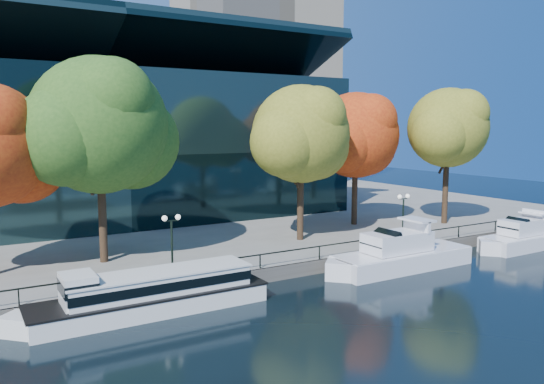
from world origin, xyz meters
TOP-DOWN VIEW (x-y plane):
  - ground at (0.00, 0.00)m, footprint 160.00×160.00m
  - promenade at (0.00, 36.38)m, footprint 90.00×67.08m
  - railing at (0.00, 3.25)m, footprint 88.20×0.08m
  - convention_building at (-4.00, 31.79)m, footprint 50.00×24.57m
  - tour_boat at (-8.57, 1.38)m, footprint 14.88×3.32m
  - cruiser_near at (10.45, 0.85)m, footprint 12.80×3.30m
  - cruiser_far at (24.65, 0.25)m, footprint 10.29×2.85m
  - tree_2 at (-8.56, 10.46)m, footprint 11.95×9.80m
  - tree_3 at (7.72, 9.54)m, footprint 10.29×8.44m
  - tree_4 at (16.34, 12.78)m, footprint 10.42×8.55m
  - tree_5 at (24.46, 8.57)m, footprint 9.77×8.01m
  - lamp_1 at (-5.82, 4.50)m, footprint 1.26×0.36m
  - lamp_2 at (14.53, 4.50)m, footprint 1.26×0.36m

SIDE VIEW (x-z plane):
  - ground at x=0.00m, z-range 0.00..0.00m
  - promenade at x=0.00m, z-range 0.00..1.00m
  - cruiser_far at x=24.65m, z-range -0.61..2.75m
  - cruiser_near at x=10.45m, z-range -0.70..3.01m
  - tour_boat at x=-8.57m, z-range -0.21..2.61m
  - railing at x=0.00m, z-range 1.44..2.43m
  - lamp_1 at x=-5.82m, z-range 1.97..6.00m
  - lamp_2 at x=14.53m, z-range 1.97..6.00m
  - convention_building at x=-4.00m, z-range -2.21..19.22m
  - tree_4 at x=16.34m, z-range 3.14..16.11m
  - tree_3 at x=7.72m, z-range 3.27..16.41m
  - tree_5 at x=24.46m, z-range 3.63..17.07m
  - tree_2 at x=-8.56m, z-range 3.27..17.78m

